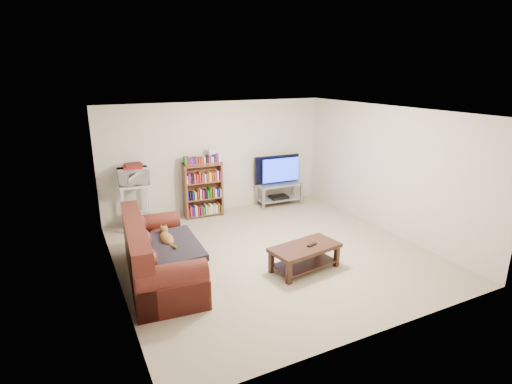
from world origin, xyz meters
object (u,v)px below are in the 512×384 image
tv_stand (279,190)px  sofa (156,259)px  bookshelf (203,189)px  coffee_table (305,253)px

tv_stand → sofa: bearing=-144.2°
sofa → bookshelf: size_ratio=1.92×
bookshelf → coffee_table: bearing=-76.0°
sofa → coffee_table: size_ratio=1.94×
tv_stand → coffee_table: bearing=-110.1°
coffee_table → tv_stand: 3.19m
coffee_table → bookshelf: (-0.61, 3.02, 0.33)m
coffee_table → tv_stand: size_ratio=1.11×
bookshelf → tv_stand: bearing=0.8°
sofa → tv_stand: size_ratio=2.16×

